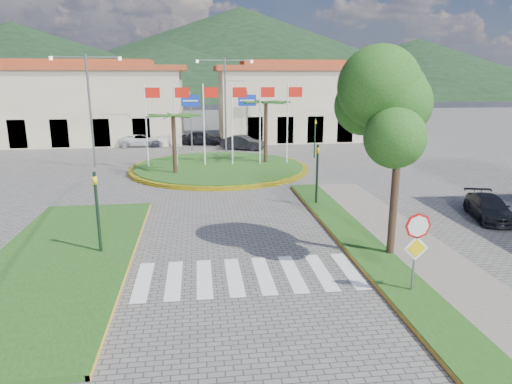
{
  "coord_description": "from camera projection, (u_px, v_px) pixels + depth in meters",
  "views": [
    {
      "loc": [
        -1.47,
        -10.11,
        6.56
      ],
      "look_at": [
        0.85,
        8.0,
        1.88
      ],
      "focal_mm": 32.0,
      "sensor_mm": 36.0,
      "label": 1
    }
  ],
  "objects": [
    {
      "name": "hill_far_west",
      "position": [
        15.0,
        60.0,
        136.51
      ],
      "size": [
        140.0,
        140.0,
        22.0
      ],
      "primitive_type": "cone",
      "color": "black",
      "rests_on": "ground"
    },
    {
      "name": "direction_sign_east",
      "position": [
        247.0,
        110.0,
        40.77
      ],
      "size": [
        1.6,
        0.14,
        5.2
      ],
      "color": "slate",
      "rests_on": "ground"
    },
    {
      "name": "direction_sign_west",
      "position": [
        191.0,
        111.0,
        40.15
      ],
      "size": [
        1.6,
        0.14,
        5.2
      ],
      "color": "slate",
      "rests_on": "ground"
    },
    {
      "name": "hill_far_mid",
      "position": [
        241.0,
        51.0,
        163.37
      ],
      "size": [
        180.0,
        180.0,
        30.0
      ],
      "primitive_type": "cone",
      "color": "black",
      "rests_on": "ground"
    },
    {
      "name": "stop_sign",
      "position": [
        416.0,
        240.0,
        13.57
      ],
      "size": [
        0.8,
        0.11,
        2.65
      ],
      "color": "slate",
      "rests_on": "ground"
    },
    {
      "name": "traffic_light_right",
      "position": [
        317.0,
        169.0,
        23.12
      ],
      "size": [
        0.15,
        0.18,
        3.2
      ],
      "color": "black",
      "rests_on": "ground"
    },
    {
      "name": "car_dark_a",
      "position": [
        202.0,
        138.0,
        44.35
      ],
      "size": [
        4.05,
        2.06,
        1.32
      ],
      "primitive_type": "imported",
      "rotation": [
        0.0,
        0.0,
        1.44
      ],
      "color": "black",
      "rests_on": "ground"
    },
    {
      "name": "hill_far_east",
      "position": [
        418.0,
        68.0,
        147.63
      ],
      "size": [
        120.0,
        120.0,
        18.0
      ],
      "primitive_type": "cone",
      "color": "black",
      "rests_on": "ground"
    },
    {
      "name": "white_van",
      "position": [
        142.0,
        140.0,
        43.25
      ],
      "size": [
        4.56,
        2.37,
        1.23
      ],
      "primitive_type": "imported",
      "rotation": [
        0.0,
        0.0,
        1.65
      ],
      "color": "silver",
      "rests_on": "ground"
    },
    {
      "name": "crosswalk",
      "position": [
        246.0,
        276.0,
        15.36
      ],
      "size": [
        8.0,
        3.0,
        0.01
      ],
      "primitive_type": "cube",
      "color": "silver",
      "rests_on": "ground"
    },
    {
      "name": "verge_right",
      "position": [
        408.0,
        292.0,
        14.01
      ],
      "size": [
        1.6,
        28.0,
        0.18
      ],
      "primitive_type": "cube",
      "color": "#204413",
      "rests_on": "ground"
    },
    {
      "name": "building_right",
      "position": [
        305.0,
        101.0,
        48.3
      ],
      "size": [
        19.08,
        9.54,
        8.05
      ],
      "color": "beige",
      "rests_on": "ground"
    },
    {
      "name": "median_left",
      "position": [
        61.0,
        260.0,
        16.46
      ],
      "size": [
        5.0,
        14.0,
        0.18
      ],
      "primitive_type": "cube",
      "color": "#204413",
      "rests_on": "ground"
    },
    {
      "name": "car_dark_b",
      "position": [
        243.0,
        143.0,
        41.26
      ],
      "size": [
        4.15,
        2.87,
        1.3
      ],
      "primitive_type": "imported",
      "rotation": [
        0.0,
        0.0,
        1.15
      ],
      "color": "black",
      "rests_on": "ground"
    },
    {
      "name": "car_side_right",
      "position": [
        489.0,
        208.0,
        21.37
      ],
      "size": [
        2.43,
        3.99,
        1.08
      ],
      "primitive_type": "imported",
      "rotation": [
        0.0,
        0.0,
        -0.26
      ],
      "color": "black",
      "rests_on": "ground"
    },
    {
      "name": "hill_near_back",
      "position": [
        166.0,
        70.0,
        133.2
      ],
      "size": [
        110.0,
        110.0,
        16.0
      ],
      "primitive_type": "cone",
      "color": "black",
      "rests_on": "ground"
    },
    {
      "name": "sidewalk_right",
      "position": [
        445.0,
        290.0,
        14.17
      ],
      "size": [
        4.0,
        28.0,
        0.15
      ],
      "primitive_type": "cube",
      "color": "gray",
      "rests_on": "ground"
    },
    {
      "name": "street_lamp_centre",
      "position": [
        225.0,
        100.0,
        39.35
      ],
      "size": [
        4.8,
        0.16,
        8.0
      ],
      "color": "slate",
      "rests_on": "ground"
    },
    {
      "name": "ground",
      "position": [
        263.0,
        343.0,
        11.52
      ],
      "size": [
        160.0,
        160.0,
        0.0
      ],
      "primitive_type": "plane",
      "color": "#5D5B58",
      "rests_on": "ground"
    },
    {
      "name": "deciduous_tree",
      "position": [
        401.0,
        117.0,
        15.72
      ],
      "size": [
        3.6,
        3.6,
        6.8
      ],
      "color": "black",
      "rests_on": "ground"
    },
    {
      "name": "traffic_light_far",
      "position": [
        315.0,
        134.0,
        37.01
      ],
      "size": [
        0.18,
        0.15,
        3.2
      ],
      "color": "black",
      "rests_on": "ground"
    },
    {
      "name": "building_left",
      "position": [
        70.0,
        103.0,
        45.33
      ],
      "size": [
        23.32,
        9.54,
        8.05
      ],
      "color": "beige",
      "rests_on": "ground"
    },
    {
      "name": "roundabout_island",
      "position": [
        219.0,
        167.0,
        32.62
      ],
      "size": [
        12.7,
        12.7,
        6.0
      ],
      "color": "yellow",
      "rests_on": "ground"
    },
    {
      "name": "street_lamp_west",
      "position": [
        90.0,
        105.0,
        32.35
      ],
      "size": [
        4.8,
        0.16,
        8.0
      ],
      "color": "slate",
      "rests_on": "ground"
    },
    {
      "name": "traffic_light_left",
      "position": [
        97.0,
        206.0,
        16.64
      ],
      "size": [
        0.15,
        0.18,
        3.2
      ],
      "color": "black",
      "rests_on": "ground"
    }
  ]
}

